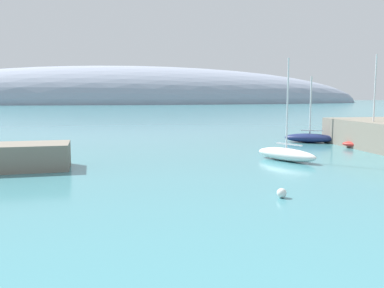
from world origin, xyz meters
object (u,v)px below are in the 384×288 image
object	(u,v)px
sailboat_navy_outer_mooring	(310,138)
mooring_buoy_white	(282,193)
sailboat_white_near_shore	(286,154)
sailboat_red_mid_mooring	(372,144)

from	to	relation	value
sailboat_navy_outer_mooring	mooring_buoy_white	distance (m)	27.06
sailboat_white_near_shore	sailboat_navy_outer_mooring	size ratio (longest dim) A/B	1.13
sailboat_red_mid_mooring	mooring_buoy_white	bearing A→B (deg)	-95.60
sailboat_red_mid_mooring	mooring_buoy_white	size ratio (longest dim) A/B	17.90
sailboat_red_mid_mooring	mooring_buoy_white	xyz separation A→B (m)	(-16.80, -17.07, -0.24)
sailboat_white_near_shore	sailboat_red_mid_mooring	size ratio (longest dim) A/B	0.90
mooring_buoy_white	sailboat_navy_outer_mooring	bearing A→B (deg)	60.63
sailboat_white_near_shore	mooring_buoy_white	size ratio (longest dim) A/B	16.07
sailboat_navy_outer_mooring	mooring_buoy_white	world-z (taller)	sailboat_navy_outer_mooring
sailboat_red_mid_mooring	sailboat_navy_outer_mooring	xyz separation A→B (m)	(-3.52, 6.51, 0.07)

